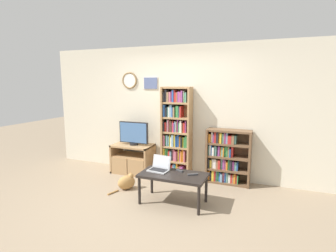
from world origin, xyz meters
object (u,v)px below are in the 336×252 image
(bookshelf_short, at_px, (225,157))
(laptop, at_px, (160,167))
(bookshelf_tall, at_px, (176,133))
(remote_far_from_laptop, at_px, (179,170))
(cat, at_px, (127,182))
(coffee_table, at_px, (173,177))
(television, at_px, (134,133))
(remote_near_laptop, at_px, (193,174))
(tv_stand, at_px, (133,158))

(bookshelf_short, height_order, laptop, bookshelf_short)
(bookshelf_tall, bearing_deg, laptop, -83.80)
(bookshelf_tall, relative_size, laptop, 5.17)
(remote_far_from_laptop, bearing_deg, cat, -64.85)
(bookshelf_tall, relative_size, coffee_table, 1.74)
(television, bearing_deg, bookshelf_tall, 10.31)
(bookshelf_short, xyz_separation_m, cat, (-1.56, -0.96, -0.37))
(remote_near_laptop, height_order, remote_far_from_laptop, same)
(coffee_table, bearing_deg, television, 140.67)
(bookshelf_tall, xyz_separation_m, coffee_table, (0.38, -1.18, -0.46))
(tv_stand, xyz_separation_m, remote_near_laptop, (1.58, -0.96, 0.18))
(bookshelf_tall, distance_m, remote_near_laptop, 1.37)
(bookshelf_short, bearing_deg, laptop, -128.60)
(television, relative_size, bookshelf_tall, 0.36)
(tv_stand, xyz_separation_m, bookshelf_short, (1.90, 0.14, 0.19))
(remote_near_laptop, bearing_deg, bookshelf_short, -47.73)
(television, bearing_deg, remote_near_laptop, -31.84)
(bookshelf_short, relative_size, cat, 1.90)
(laptop, bearing_deg, remote_near_laptop, 5.43)
(tv_stand, distance_m, laptop, 1.41)
(coffee_table, bearing_deg, bookshelf_tall, 107.88)
(cat, bearing_deg, remote_near_laptop, 33.26)
(bookshelf_short, bearing_deg, tv_stand, -175.63)
(television, height_order, bookshelf_tall, bookshelf_tall)
(bookshelf_tall, distance_m, laptop, 1.16)
(television, bearing_deg, tv_stand, 178.63)
(television, bearing_deg, cat, -69.87)
(coffee_table, height_order, remote_near_laptop, remote_near_laptop)
(tv_stand, relative_size, bookshelf_short, 0.81)
(television, xyz_separation_m, bookshelf_short, (1.86, 0.15, -0.34))
(remote_near_laptop, bearing_deg, laptop, 56.36)
(remote_near_laptop, distance_m, cat, 1.31)
(television, relative_size, cat, 1.19)
(bookshelf_tall, bearing_deg, television, -169.69)
(tv_stand, relative_size, television, 1.30)
(television, distance_m, bookshelf_short, 1.90)
(bookshelf_short, relative_size, remote_far_from_laptop, 6.29)
(tv_stand, xyz_separation_m, remote_far_from_laptop, (1.33, -0.86, 0.18))
(television, distance_m, bookshelf_tall, 0.88)
(television, relative_size, coffee_table, 0.62)
(laptop, relative_size, remote_near_laptop, 2.18)
(remote_far_from_laptop, bearing_deg, remote_near_laptop, 96.91)
(remote_far_from_laptop, bearing_deg, coffee_table, 13.04)
(laptop, xyz_separation_m, remote_far_from_laptop, (0.30, 0.08, -0.05))
(television, xyz_separation_m, remote_near_laptop, (1.55, -0.96, -0.35))
(bookshelf_short, height_order, remote_far_from_laptop, bookshelf_short)
(laptop, height_order, remote_near_laptop, laptop)
(tv_stand, height_order, coffee_table, tv_stand)
(laptop, relative_size, remote_far_from_laptop, 2.14)
(tv_stand, bearing_deg, cat, -67.70)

